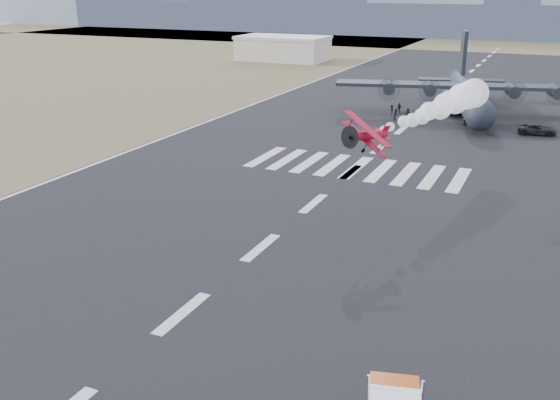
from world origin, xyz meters
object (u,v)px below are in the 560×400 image
Objects in this scene: crew_d at (399,108)px; crew_h at (467,119)px; support_vehicle at (537,129)px; crew_c at (392,110)px; crew_g at (419,113)px; crew_f at (408,113)px; hangar_left at (283,48)px; aerobatic_biplane at (367,135)px; transport_aircraft at (468,94)px; crew_e at (464,120)px; crew_b at (396,115)px; crew_a at (417,116)px.

crew_h is at bearing 173.40° from crew_d.
support_vehicle is 3.35× the size of crew_c.
crew_f is at bearing 171.68° from crew_g.
crew_d is (48.38, -59.85, -2.60)m from hangar_left.
support_vehicle is at bearing -52.50° from crew_g.
support_vehicle is 18.92m from crew_g.
aerobatic_biplane reaches higher than hangar_left.
aerobatic_biplane is at bearing 106.16° from crew_h.
crew_e is (1.12, -10.07, -2.44)m from transport_aircraft.
crew_b reaches higher than crew_g.
crew_f is 0.94× the size of crew_g.
crew_c reaches higher than support_vehicle.
transport_aircraft is 10.42m from crew_e.
crew_e is (-10.64, 1.84, 0.07)m from support_vehicle.
crew_h is (9.55, -0.93, 0.07)m from crew_f.
hangar_left is 14.60× the size of crew_g.
crew_b is at bearing -146.44° from transport_aircraft.
aerobatic_biplane is 3.17× the size of crew_a.
hangar_left is at bearing -176.61° from crew_c.
crew_h is (10.89, 1.65, -0.06)m from crew_b.
crew_e is at bearing 168.15° from crew_d.
crew_c is at bearing 18.68° from crew_f.
crew_b is 1.13× the size of crew_d.
crew_h is at bearing -50.58° from crew_g.
crew_c is at bearing 7.66° from crew_h.
hangar_left is at bearing 37.17° from support_vehicle.
hangar_left reaches higher than crew_b.
hangar_left is 81.66m from crew_f.
hangar_left is 84.37m from crew_a.
crew_d reaches higher than crew_c.
support_vehicle is 23.67m from crew_d.
hangar_left reaches higher than crew_a.
crew_g is (-18.29, 4.82, 0.09)m from support_vehicle.
crew_a is 2.87m from crew_g.
crew_c is 0.93× the size of crew_h.
crew_f is (-9.22, 2.10, -0.03)m from crew_e.
transport_aircraft reaches higher than hangar_left.
aerobatic_biplane is 0.95× the size of support_vehicle.
support_vehicle is 3.12× the size of crew_h.
crew_g is at bearing 157.66° from crew_d.
crew_d is 1.02× the size of crew_f.
aerobatic_biplane is 53.78m from crew_d.
aerobatic_biplane reaches higher than crew_g.
crew_a is (-17.99, 1.97, 0.06)m from support_vehicle.
aerobatic_biplane is 46.74m from support_vehicle.
crew_c is 2.56m from crew_d.
transport_aircraft is at bearing -61.88° from crew_h.
transport_aircraft is 9.94m from crew_g.
aerobatic_biplane is at bearing -22.21° from crew_c.
transport_aircraft is at bearing 101.80° from aerobatic_biplane.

